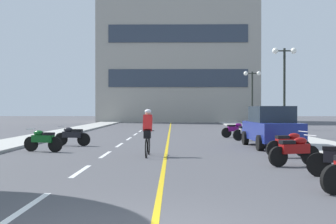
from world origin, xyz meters
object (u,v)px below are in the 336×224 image
object	(u,v)px
street_lamp_mid	(284,72)
parked_car_near	(271,127)
motorcycle_4	(43,140)
motorcycle_6	(248,132)
motorcycle_5	(72,136)
motorcycle_3	(289,144)
street_lamp_far	(252,86)
cyclist_rider	(148,131)
motorcycle_7	(236,130)
motorcycle_2	(295,150)

from	to	relation	value
street_lamp_mid	parked_car_near	bearing A→B (deg)	-110.01
motorcycle_4	motorcycle_6	xyz separation A→B (m)	(9.20, 5.92, 0.00)
motorcycle_4	motorcycle_5	xyz separation A→B (m)	(0.52, 2.59, 0.00)
street_lamp_mid	motorcycle_5	distance (m)	13.18
motorcycle_3	motorcycle_5	bearing A→B (deg)	153.68
street_lamp_far	motorcycle_5	size ratio (longest dim) A/B	2.82
motorcycle_3	street_lamp_mid	bearing A→B (deg)	75.56
parked_car_near	motorcycle_5	distance (m)	9.01
motorcycle_3	cyclist_rider	world-z (taller)	cyclist_rider
parked_car_near	motorcycle_7	size ratio (longest dim) A/B	2.52
street_lamp_far	motorcycle_5	distance (m)	19.69
motorcycle_7	motorcycle_3	bearing A→B (deg)	-87.83
motorcycle_4	motorcycle_6	size ratio (longest dim) A/B	1.00
motorcycle_7	street_lamp_mid	bearing A→B (deg)	6.41
street_lamp_mid	motorcycle_7	xyz separation A→B (m)	(-2.97, -0.33, -3.47)
street_lamp_mid	parked_car_near	size ratio (longest dim) A/B	1.23
parked_car_near	motorcycle_4	bearing A→B (deg)	-168.33
street_lamp_mid	cyclist_rider	world-z (taller)	street_lamp_mid
street_lamp_mid	motorcycle_4	world-z (taller)	street_lamp_mid
street_lamp_mid	motorcycle_2	size ratio (longest dim) A/B	3.17
motorcycle_3	motorcycle_7	distance (m)	9.78
street_lamp_far	motorcycle_5	xyz separation A→B (m)	(-11.35, -15.78, -3.17)
street_lamp_far	street_lamp_mid	bearing A→B (deg)	-90.19
motorcycle_3	cyclist_rider	size ratio (longest dim) A/B	0.95
street_lamp_mid	cyclist_rider	distance (m)	12.74
motorcycle_3	motorcycle_5	xyz separation A→B (m)	(-8.72, 4.31, 0.00)
street_lamp_mid	motorcycle_2	distance (m)	13.11
motorcycle_5	cyclist_rider	distance (m)	5.46
street_lamp_mid	motorcycle_3	distance (m)	11.00
street_lamp_far	motorcycle_2	distance (m)	22.68
parked_car_near	motorcycle_7	bearing A→B (deg)	95.96
motorcycle_6	motorcycle_4	bearing A→B (deg)	-147.26
motorcycle_4	motorcycle_7	distance (m)	11.97
street_lamp_far	motorcycle_2	world-z (taller)	street_lamp_far
motorcycle_6	cyclist_rider	size ratio (longest dim) A/B	0.94
motorcycle_2	motorcycle_5	bearing A→B (deg)	141.93
motorcycle_3	motorcycle_6	distance (m)	7.64
street_lamp_far	cyclist_rider	xyz separation A→B (m)	(-7.62, -19.75, -2.76)
motorcycle_2	motorcycle_7	xyz separation A→B (m)	(0.08, 11.93, 0.00)
motorcycle_3	motorcycle_7	size ratio (longest dim) A/B	1.00
motorcycle_5	motorcycle_7	bearing A→B (deg)	33.19
street_lamp_mid	motorcycle_6	xyz separation A→B (m)	(-2.64, -2.47, -3.47)
parked_car_near	motorcycle_6	distance (m)	3.99
street_lamp_far	motorcycle_7	xyz separation A→B (m)	(-3.01, -10.32, -3.17)
motorcycle_6	motorcycle_7	distance (m)	2.16
motorcycle_5	motorcycle_6	bearing A→B (deg)	20.97
street_lamp_far	motorcycle_5	bearing A→B (deg)	-125.74
parked_car_near	motorcycle_4	world-z (taller)	parked_car_near
motorcycle_7	motorcycle_6	bearing A→B (deg)	-81.08
motorcycle_5	motorcycle_4	bearing A→B (deg)	-101.36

